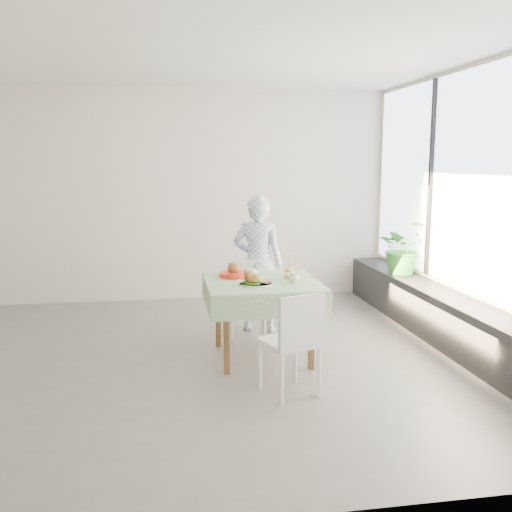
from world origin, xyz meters
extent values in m
plane|color=#605E5B|center=(0.00, 0.00, 0.00)|extent=(6.00, 6.00, 0.00)
plane|color=white|center=(0.00, 0.00, 2.80)|extent=(6.00, 6.00, 0.00)
cube|color=silver|center=(0.00, 2.50, 1.40)|extent=(6.00, 0.02, 2.80)
cube|color=silver|center=(0.00, -2.50, 1.40)|extent=(6.00, 0.02, 2.80)
cube|color=silver|center=(3.00, 0.00, 1.40)|extent=(0.02, 5.00, 2.80)
cube|color=#D1E0F9|center=(2.97, 0.00, 1.65)|extent=(0.01, 4.80, 2.18)
cube|color=black|center=(2.80, 0.00, 0.25)|extent=(0.40, 4.80, 0.50)
cube|color=brown|center=(0.86, -0.03, 0.71)|extent=(0.91, 0.91, 0.04)
cube|color=white|center=(0.86, -0.03, 0.74)|extent=(1.05, 1.05, 0.01)
cube|color=white|center=(0.82, 0.62, 0.41)|extent=(0.43, 0.43, 0.04)
cube|color=white|center=(0.84, 0.79, 0.62)|extent=(0.38, 0.09, 0.38)
cube|color=white|center=(0.91, -0.91, 0.43)|extent=(0.51, 0.51, 0.04)
cube|color=white|center=(0.97, -1.08, 0.64)|extent=(0.39, 0.17, 0.40)
imported|color=#88A3DB|center=(0.97, 0.85, 0.75)|extent=(0.64, 0.53, 1.50)
cylinder|color=white|center=(0.76, -0.21, 0.75)|extent=(0.31, 0.31, 0.02)
cylinder|color=#134B12|center=(0.73, -0.21, 0.77)|extent=(0.17, 0.17, 0.02)
ellipsoid|color=#9B6625|center=(0.73, -0.21, 0.81)|extent=(0.14, 0.13, 0.11)
ellipsoid|color=white|center=(0.73, -0.21, 0.86)|extent=(0.10, 0.10, 0.07)
cylinder|color=#A61015|center=(0.86, -0.23, 0.77)|extent=(0.05, 0.05, 0.03)
cylinder|color=white|center=(1.12, 0.03, 0.81)|extent=(0.09, 0.09, 0.13)
cylinder|color=#FF9D15|center=(1.12, 0.03, 0.79)|extent=(0.08, 0.08, 0.10)
cylinder|color=white|center=(1.12, 0.03, 0.88)|extent=(0.10, 0.10, 0.01)
cylinder|color=yellow|center=(1.13, 0.03, 0.92)|extent=(0.01, 0.03, 0.18)
cylinder|color=white|center=(1.13, -0.17, 0.80)|extent=(0.08, 0.08, 0.12)
cylinder|color=beige|center=(1.13, -0.17, 0.79)|extent=(0.07, 0.07, 0.09)
cylinder|color=white|center=(1.13, -0.17, 0.86)|extent=(0.09, 0.09, 0.01)
cylinder|color=yellow|center=(1.14, -0.17, 0.91)|extent=(0.01, 0.03, 0.16)
cylinder|color=red|center=(0.62, 0.20, 0.76)|extent=(0.28, 0.28, 0.04)
cylinder|color=white|center=(0.62, 0.20, 0.78)|extent=(0.24, 0.24, 0.02)
ellipsoid|color=#9B6625|center=(0.62, 0.20, 0.82)|extent=(0.12, 0.12, 0.11)
imported|color=#2B6E24|center=(2.79, 1.20, 0.83)|extent=(0.72, 0.67, 0.66)
camera|label=1|loc=(-0.07, -5.15, 1.83)|focal=40.00mm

